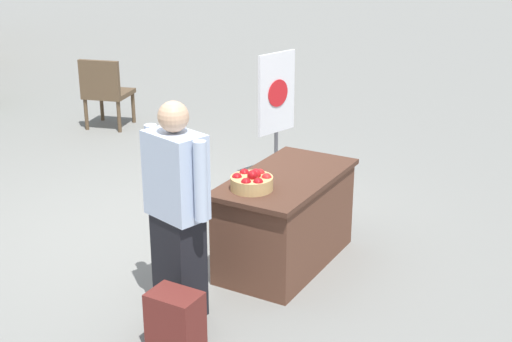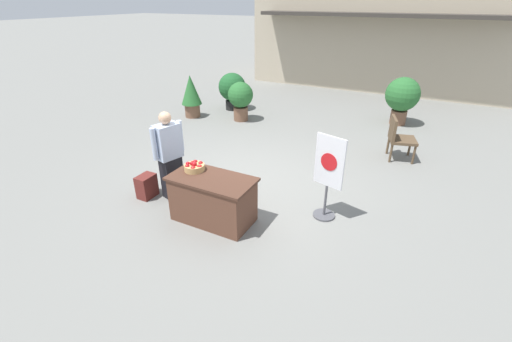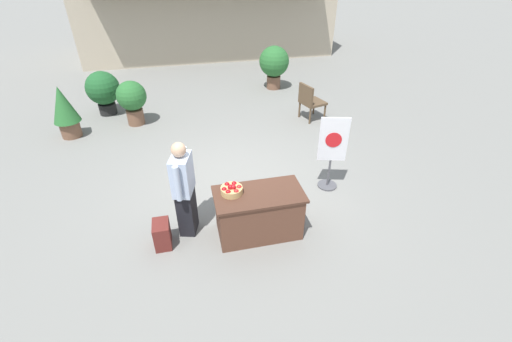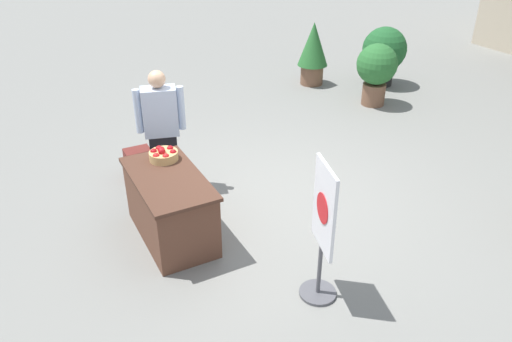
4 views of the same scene
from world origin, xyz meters
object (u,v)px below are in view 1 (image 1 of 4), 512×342
at_px(person_visitor, 177,211).
at_px(patio_chair, 105,89).
at_px(poster_board, 276,116).
at_px(display_table, 286,220).
at_px(backpack, 175,322).
at_px(apple_basket, 252,182).

height_order(person_visitor, patio_chair, person_visitor).
bearing_deg(patio_chair, poster_board, -119.29).
relative_size(person_visitor, patio_chair, 1.67).
bearing_deg(display_table, backpack, 177.99).
height_order(apple_basket, patio_chair, patio_chair).
bearing_deg(person_visitor, display_table, 0.00).
height_order(display_table, backpack, display_table).
bearing_deg(poster_board, patio_chair, -177.92).
height_order(person_visitor, backpack, person_visitor).
xyz_separation_m(apple_basket, patio_chair, (2.66, 3.77, -0.30)).
distance_m(apple_basket, person_visitor, 0.71).
bearing_deg(backpack, poster_board, 15.98).
distance_m(display_table, apple_basket, 0.60).
xyz_separation_m(display_table, backpack, (-1.47, 0.05, -0.18)).
distance_m(person_visitor, patio_chair, 4.90).
bearing_deg(patio_chair, apple_basket, -140.87).
relative_size(person_visitor, poster_board, 1.12).
relative_size(display_table, patio_chair, 1.42).
bearing_deg(patio_chair, person_visitor, -148.80).
distance_m(backpack, poster_board, 3.20).
xyz_separation_m(display_table, patio_chair, (2.28, 3.86, 0.14)).
xyz_separation_m(person_visitor, patio_chair, (3.34, 3.56, -0.27)).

